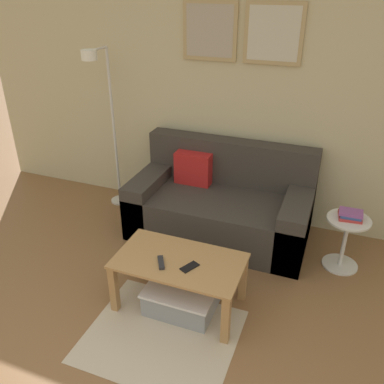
# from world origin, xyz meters

# --- Properties ---
(wall_back) EXTENTS (5.60, 0.09, 2.55)m
(wall_back) POSITION_xyz_m (0.00, 2.98, 1.29)
(wall_back) COLOR #C6BC93
(wall_back) RESTS_ON ground_plane
(area_rug) EXTENTS (1.05, 0.90, 0.01)m
(area_rug) POSITION_xyz_m (0.12, 1.08, 0.00)
(area_rug) COLOR #C1B299
(area_rug) RESTS_ON ground_plane
(couch) EXTENTS (1.69, 0.87, 0.87)m
(couch) POSITION_xyz_m (0.10, 2.53, 0.30)
(couch) COLOR #38332D
(couch) RESTS_ON ground_plane
(coffee_table) EXTENTS (0.95, 0.54, 0.43)m
(coffee_table) POSITION_xyz_m (0.12, 1.43, 0.34)
(coffee_table) COLOR #AD7F4C
(coffee_table) RESTS_ON ground_plane
(storage_bin) EXTENTS (0.53, 0.41, 0.20)m
(storage_bin) POSITION_xyz_m (0.15, 1.39, 0.10)
(storage_bin) COLOR gray
(storage_bin) RESTS_ON ground_plane
(floor_lamp) EXTENTS (0.21, 0.47, 1.70)m
(floor_lamp) POSITION_xyz_m (-1.16, 2.58, 1.06)
(floor_lamp) COLOR silver
(floor_lamp) RESTS_ON ground_plane
(side_table) EXTENTS (0.36, 0.36, 0.48)m
(side_table) POSITION_xyz_m (1.26, 2.38, 0.29)
(side_table) COLOR silver
(side_table) RESTS_ON ground_plane
(book_stack) EXTENTS (0.20, 0.19, 0.07)m
(book_stack) POSITION_xyz_m (1.26, 2.40, 0.52)
(book_stack) COLOR #B73333
(book_stack) RESTS_ON side_table
(remote_control) EXTENTS (0.11, 0.15, 0.02)m
(remote_control) POSITION_xyz_m (0.01, 1.34, 0.44)
(remote_control) COLOR #232328
(remote_control) RESTS_ON coffee_table
(cell_phone) EXTENTS (0.12, 0.15, 0.01)m
(cell_phone) POSITION_xyz_m (0.22, 1.37, 0.43)
(cell_phone) COLOR black
(cell_phone) RESTS_ON coffee_table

